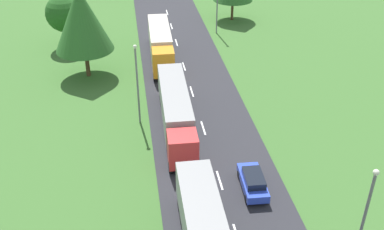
% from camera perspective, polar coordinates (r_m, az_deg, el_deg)
% --- Properties ---
extents(truck_third, '(2.82, 14.19, 3.54)m').
position_cam_1_polar(truck_third, '(42.44, -2.05, 0.73)').
color(truck_third, red).
rests_on(truck_third, road).
extents(truck_fourth, '(2.82, 12.75, 3.74)m').
position_cam_1_polar(truck_fourth, '(56.79, -3.97, 8.96)').
color(truck_fourth, orange).
rests_on(truck_fourth, road).
extents(car_fourth, '(1.90, 4.36, 1.54)m').
position_cam_1_polar(car_fourth, '(36.07, 7.62, -8.22)').
color(car_fourth, blue).
rests_on(car_fourth, road).
extents(lamppost_second, '(0.36, 0.36, 8.57)m').
position_cam_1_polar(lamppost_second, '(28.61, 20.58, -12.45)').
color(lamppost_second, slate).
rests_on(lamppost_second, ground).
extents(lamppost_third, '(0.36, 0.36, 8.03)m').
position_cam_1_polar(lamppost_third, '(42.61, -6.86, 4.29)').
color(lamppost_third, slate).
rests_on(lamppost_third, ground).
extents(lamppost_fourth, '(0.36, 0.36, 8.66)m').
position_cam_1_polar(lamppost_fourth, '(64.57, 3.18, 14.19)').
color(lamppost_fourth, slate).
rests_on(lamppost_fourth, ground).
extents(tree_birch, '(4.74, 4.74, 6.88)m').
position_cam_1_polar(tree_birch, '(62.10, -15.69, 12.11)').
color(tree_birch, '#513823').
rests_on(tree_birch, ground).
extents(tree_elm, '(6.50, 6.50, 10.42)m').
position_cam_1_polar(tree_elm, '(52.22, -13.63, 11.57)').
color(tree_elm, '#513823').
rests_on(tree_elm, ground).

